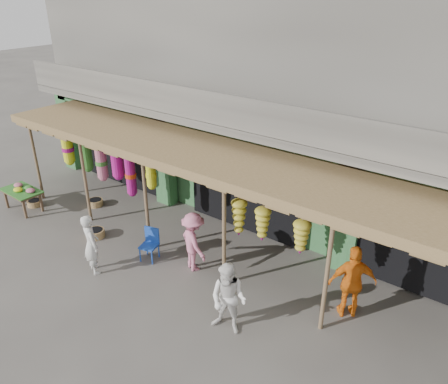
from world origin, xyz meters
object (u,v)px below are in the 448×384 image
Objects in this scene: blue_chair at (150,242)px; person_vendor at (352,282)px; person_front at (91,244)px; person_shopper at (194,242)px; flower_table at (22,191)px; person_right at (229,299)px.

person_vendor is at bearing -3.71° from blue_chair.
blue_chair is 0.54× the size of person_front.
person_front reaches higher than person_shopper.
person_shopper is (-3.73, -0.71, -0.08)m from person_vendor.
flower_table is at bearing 169.96° from blue_chair.
flower_table is 0.85× the size of person_front.
flower_table is 6.31m from person_shopper.
blue_chair is at bearing -24.20° from person_vendor.
person_right is 1.03× the size of person_shopper.
person_front is 0.91× the size of person_vendor.
flower_table is at bearing 31.12° from person_shopper.
person_right is at bearing -31.33° from blue_chair.
person_right is 0.93× the size of person_vendor.
person_vendor is (4.92, 1.04, 0.38)m from blue_chair.
flower_table is at bearing -27.38° from person_vendor.
person_right is at bearing 171.86° from person_shopper.
person_vendor reaches higher than person_front.
blue_chair is 1.46m from person_front.
blue_chair is 0.53× the size of person_right.
blue_chair is 1.27m from person_shopper.
flower_table is 0.84× the size of person_right.
person_shopper is (1.19, 0.32, 0.30)m from blue_chair.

